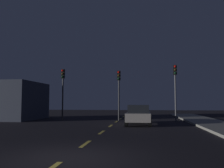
{
  "coord_description": "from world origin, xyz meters",
  "views": [
    {
      "loc": [
        2.32,
        -7.02,
        1.66
      ],
      "look_at": [
        -0.63,
        15.81,
        3.44
      ],
      "focal_mm": 38.55,
      "sensor_mm": 36.0,
      "label": 1
    }
  ],
  "objects_px": {
    "traffic_signal_center": "(119,85)",
    "car_stopped_ahead": "(139,115)",
    "traffic_signal_left": "(63,84)",
    "traffic_signal_right": "(175,82)"
  },
  "relations": [
    {
      "from": "traffic_signal_center",
      "to": "car_stopped_ahead",
      "type": "height_order",
      "value": "traffic_signal_center"
    },
    {
      "from": "traffic_signal_left",
      "to": "traffic_signal_center",
      "type": "xyz_separation_m",
      "value": [
        5.45,
        -0.0,
        -0.16
      ]
    },
    {
      "from": "traffic_signal_left",
      "to": "traffic_signal_right",
      "type": "distance_m",
      "value": 10.61
    },
    {
      "from": "car_stopped_ahead",
      "to": "traffic_signal_center",
      "type": "bearing_deg",
      "value": 116.03
    },
    {
      "from": "traffic_signal_left",
      "to": "traffic_signal_right",
      "type": "relative_size",
      "value": 0.96
    },
    {
      "from": "traffic_signal_right",
      "to": "car_stopped_ahead",
      "type": "height_order",
      "value": "traffic_signal_right"
    },
    {
      "from": "car_stopped_ahead",
      "to": "traffic_signal_left",
      "type": "bearing_deg",
      "value": 152.02
    },
    {
      "from": "traffic_signal_left",
      "to": "traffic_signal_right",
      "type": "xyz_separation_m",
      "value": [
        10.61,
        0.0,
        0.13
      ]
    },
    {
      "from": "traffic_signal_center",
      "to": "traffic_signal_right",
      "type": "distance_m",
      "value": 5.17
    },
    {
      "from": "traffic_signal_right",
      "to": "traffic_signal_center",
      "type": "bearing_deg",
      "value": -179.99
    }
  ]
}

